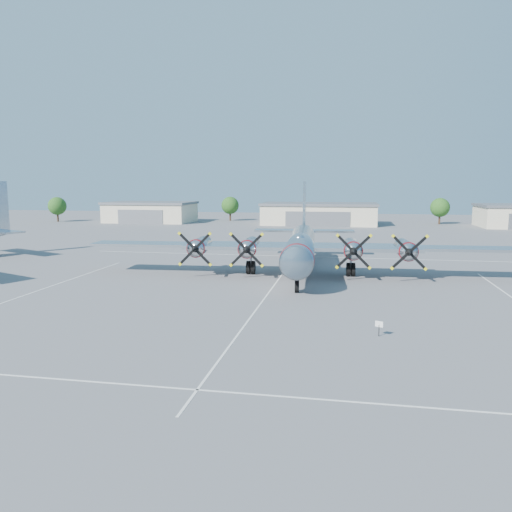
% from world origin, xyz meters
% --- Properties ---
extents(ground, '(260.00, 260.00, 0.00)m').
position_xyz_m(ground, '(0.00, 0.00, 0.00)').
color(ground, '#5A5A5D').
rests_on(ground, ground).
extents(parking_lines, '(60.00, 50.08, 0.01)m').
position_xyz_m(parking_lines, '(0.00, -1.75, 0.01)').
color(parking_lines, silver).
rests_on(parking_lines, ground).
extents(hangar_west, '(22.60, 14.60, 5.40)m').
position_xyz_m(hangar_west, '(-45.00, 81.96, 2.71)').
color(hangar_west, beige).
rests_on(hangar_west, ground).
extents(hangar_center, '(28.60, 14.60, 5.40)m').
position_xyz_m(hangar_center, '(0.00, 81.96, 2.71)').
color(hangar_center, beige).
rests_on(hangar_center, ground).
extents(tree_far_west, '(4.80, 4.80, 6.64)m').
position_xyz_m(tree_far_west, '(-70.00, 78.00, 4.22)').
color(tree_far_west, '#382619').
rests_on(tree_far_west, ground).
extents(tree_west, '(4.80, 4.80, 6.64)m').
position_xyz_m(tree_west, '(-25.00, 90.00, 4.22)').
color(tree_west, '#382619').
rests_on(tree_west, ground).
extents(tree_east, '(4.80, 4.80, 6.64)m').
position_xyz_m(tree_east, '(30.00, 88.00, 4.22)').
color(tree_east, '#382619').
rests_on(tree_east, ground).
extents(main_bomber_b29, '(49.58, 35.48, 10.54)m').
position_xyz_m(main_bomber_b29, '(1.92, 12.56, 0.00)').
color(main_bomber_b29, silver).
rests_on(main_bomber_b29, ground).
extents(info_placard, '(0.52, 0.26, 1.05)m').
position_xyz_m(info_placard, '(9.45, -11.24, 0.74)').
color(info_placard, black).
rests_on(info_placard, ground).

